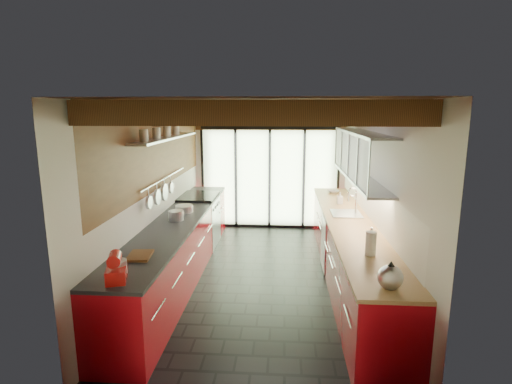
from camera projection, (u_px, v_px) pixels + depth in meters
The scene contains 18 objects.
ground at pixel (263, 277), 6.09m from camera, with size 5.50×5.50×0.00m, color black.
room_shell at pixel (263, 170), 5.75m from camera, with size 5.50×5.50×5.50m.
ceiling_beams at pixel (265, 113), 5.96m from camera, with size 3.14×5.06×4.90m.
glass_door at pixel (270, 151), 8.39m from camera, with size 2.95×0.10×2.90m.
left_counter at pixel (179, 247), 6.08m from camera, with size 0.68×5.00×0.92m.
range_stove at pixel (199, 221), 7.50m from camera, with size 0.66×0.90×0.97m.
right_counter at pixel (349, 251), 5.91m from camera, with size 0.68×5.00×0.92m.
sink_assembly at pixel (347, 212), 6.20m from camera, with size 0.45×0.52×0.43m.
upper_cabinets_right at pixel (360, 155), 5.91m from camera, with size 0.34×3.00×3.00m.
left_wall_fixtures at pixel (166, 153), 5.95m from camera, with size 0.28×2.60×0.96m.
stand_mixer at pixel (117, 269), 3.78m from camera, with size 0.26×0.35×0.28m.
pot_large at pixel (176, 215), 5.85m from camera, with size 0.22×0.22×0.14m, color silver.
pot_small at pixel (184, 209), 6.32m from camera, with size 0.28×0.28×0.11m, color silver.
cutting_board at pixel (140, 256), 4.38m from camera, with size 0.24×0.34×0.03m, color brown.
kettle at pixel (390, 276), 3.59m from camera, with size 0.30×0.32×0.27m.
paper_towel at pixel (371, 244), 4.41m from camera, with size 0.12×0.12×0.32m.
soap_bottle at pixel (340, 198), 6.86m from camera, with size 0.09×0.09×0.20m, color silver.
bowl at pixel (333, 192), 7.79m from camera, with size 0.22×0.22×0.05m, color silver.
Camera 1 is at (0.30, -5.69, 2.50)m, focal length 28.00 mm.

